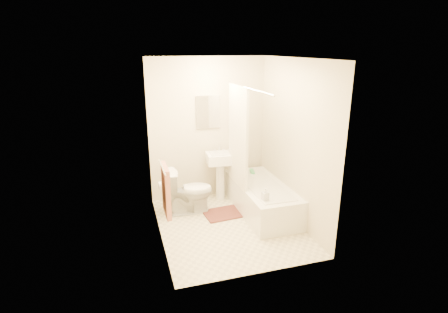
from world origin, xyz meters
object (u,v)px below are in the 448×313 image
object	(u,v)px
sink	(220,174)
bath_mat	(224,213)
bathtub	(261,198)
soap_bottle	(265,195)
toilet	(189,191)

from	to	relation	value
sink	bath_mat	world-z (taller)	sink
bathtub	soap_bottle	bearing A→B (deg)	-108.70
sink	bathtub	distance (m)	0.85
toilet	bath_mat	bearing A→B (deg)	-112.28
toilet	soap_bottle	distance (m)	1.28
toilet	bath_mat	size ratio (longest dim) A/B	1.20
toilet	bathtub	size ratio (longest dim) A/B	0.45
sink	bath_mat	xyz separation A→B (m)	(-0.11, -0.57, -0.44)
sink	bathtub	world-z (taller)	sink
sink	soap_bottle	xyz separation A→B (m)	(0.30, -1.22, 0.10)
toilet	bath_mat	distance (m)	0.65
bathtub	bath_mat	distance (m)	0.65
sink	toilet	bearing A→B (deg)	-146.25
sink	bath_mat	bearing A→B (deg)	-96.34
bathtub	soap_bottle	distance (m)	0.68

